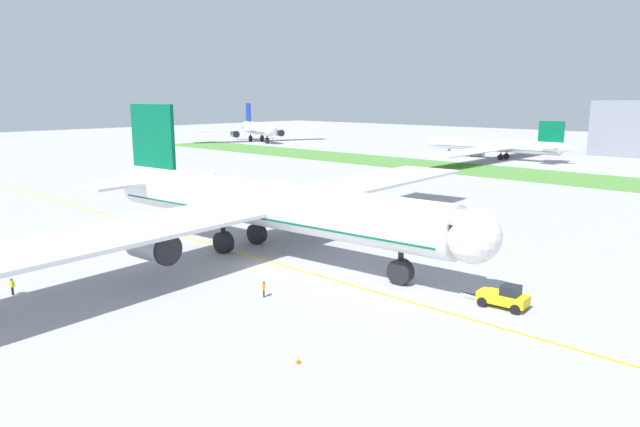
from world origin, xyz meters
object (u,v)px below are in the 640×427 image
Objects in this scene: ground_crew_wingwalker_starboard at (162,240)px; traffic_cone_near_nose at (298,360)px; ground_crew_marshaller_front at (12,285)px; parked_airliner_far_centre at (497,146)px; pushback_tug at (504,297)px; airliner_foreground at (257,204)px; ground_crew_wingwalker_port at (264,287)px; parked_airliner_far_left at (257,129)px.

ground_crew_wingwalker_starboard is 38.07m from traffic_cone_near_nose.
ground_crew_marshaller_front is 20.74m from ground_crew_wingwalker_starboard.
ground_crew_wingwalker_starboard is 0.02× the size of parked_airliner_far_centre.
pushback_tug is at bearing -63.06° from parked_airliner_far_centre.
ground_crew_wingwalker_port is at bearing -38.88° from airliner_foreground.
ground_crew_marshaller_front is at bearing -100.86° from airliner_foreground.
parked_airliner_far_centre is at bearing 116.94° from pushback_tug.
parked_airliner_far_left reaches higher than ground_crew_marshaller_front.
airliner_foreground is at bearing -175.02° from pushback_tug.
airliner_foreground is 57.87× the size of ground_crew_marshaller_front.
traffic_cone_near_nose is at bearing -17.02° from ground_crew_wingwalker_starboard.
parked_airliner_far_left is at bearing 135.50° from ground_crew_wingwalker_starboard.
parked_airliner_far_centre reaches higher than ground_crew_wingwalker_starboard.
parked_airliner_far_centre is (-43.21, 134.37, 3.19)m from ground_crew_wingwalker_port.
parked_airliner_far_left is at bearing 132.50° from ground_crew_marshaller_front.
pushback_tug is 10.86× the size of traffic_cone_near_nose.
airliner_foreground is 61.53× the size of ground_crew_wingwalker_port.
ground_crew_marshaller_front is at bearing -47.50° from parked_airliner_far_left.
parked_airliner_far_centre is at bearing 111.44° from traffic_cone_near_nose.
ground_crew_wingwalker_starboard is at bearing 105.23° from ground_crew_marshaller_front.
pushback_tug is 208.17m from parked_airliner_far_left.
parked_airliner_far_centre is (-30.07, 123.78, -1.99)m from airliner_foreground.
pushback_tug is 3.95× the size of ground_crew_wingwalker_starboard.
pushback_tug is 47.31m from ground_crew_marshaller_front.
parked_airliner_far_left is (-171.77, 117.52, 4.51)m from pushback_tug.
airliner_foreground is at bearing 141.12° from ground_crew_wingwalker_port.
pushback_tug is 22.65m from ground_crew_wingwalker_port.
pushback_tug is at bearing 36.06° from ground_crew_wingwalker_port.
pushback_tug is 0.08× the size of parked_airliner_far_centre.
pushback_tug is 135.81m from parked_airliner_far_centre.
airliner_foreground is at bearing -40.60° from parked_airliner_far_left.
ground_crew_wingwalker_starboard is at bearing -166.78° from pushback_tug.
ground_crew_wingwalker_port is at bearing -72.17° from parked_airliner_far_centre.
ground_crew_wingwalker_port is at bearing -40.45° from parked_airliner_far_left.
ground_crew_wingwalker_port is 201.73m from parked_airliner_far_left.
ground_crew_wingwalker_port is at bearing 42.09° from ground_crew_marshaller_front.
airliner_foreground is 1.26× the size of parked_airliner_far_centre.
airliner_foreground is 184.80m from parked_airliner_far_left.
ground_crew_wingwalker_starboard reaches higher than traffic_cone_near_nose.
airliner_foreground is 28.13m from ground_crew_marshaller_front.
parked_airliner_far_left is at bearing -178.17° from parked_airliner_far_centre.
parked_airliner_far_left is (-135.11, 147.43, 4.50)m from ground_crew_marshaller_front.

